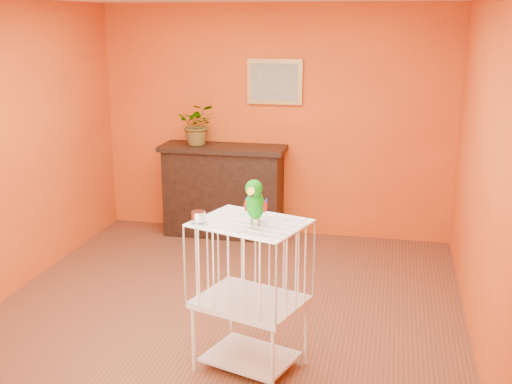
# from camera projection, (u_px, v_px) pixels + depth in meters

# --- Properties ---
(ground) EXTENTS (4.50, 4.50, 0.00)m
(ground) POSITION_uv_depth(u_px,v_px,m) (225.00, 313.00, 5.45)
(ground) COLOR brown
(ground) RESTS_ON ground
(room_shell) EXTENTS (4.50, 4.50, 4.50)m
(room_shell) POSITION_uv_depth(u_px,v_px,m) (222.00, 129.00, 5.04)
(room_shell) COLOR #DF5715
(room_shell) RESTS_ON ground
(console_cabinet) EXTENTS (1.41, 0.51, 1.05)m
(console_cabinet) POSITION_uv_depth(u_px,v_px,m) (223.00, 191.00, 7.32)
(console_cabinet) COLOR black
(console_cabinet) RESTS_ON ground
(potted_plant) EXTENTS (0.52, 0.55, 0.36)m
(potted_plant) POSITION_uv_depth(u_px,v_px,m) (200.00, 128.00, 7.26)
(potted_plant) COLOR #26722D
(potted_plant) RESTS_ON console_cabinet
(framed_picture) EXTENTS (0.62, 0.04, 0.50)m
(framed_picture) POSITION_uv_depth(u_px,v_px,m) (275.00, 82.00, 7.09)
(framed_picture) COLOR #A27A39
(framed_picture) RESTS_ON room_shell
(birdcage) EXTENTS (0.84, 0.74, 1.09)m
(birdcage) POSITION_uv_depth(u_px,v_px,m) (250.00, 294.00, 4.46)
(birdcage) COLOR silver
(birdcage) RESTS_ON ground
(feed_cup) EXTENTS (0.10, 0.10, 0.07)m
(feed_cup) POSITION_uv_depth(u_px,v_px,m) (199.00, 216.00, 4.32)
(feed_cup) COLOR silver
(feed_cup) RESTS_ON birdcage
(parrot) EXTENTS (0.16, 0.29, 0.32)m
(parrot) POSITION_uv_depth(u_px,v_px,m) (255.00, 202.00, 4.21)
(parrot) COLOR #59544C
(parrot) RESTS_ON birdcage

